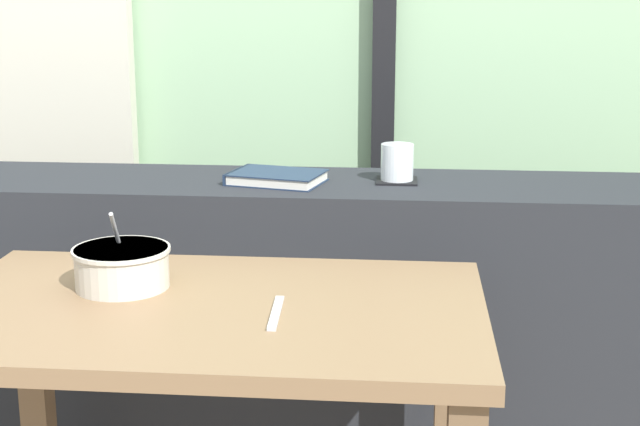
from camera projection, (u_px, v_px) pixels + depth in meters
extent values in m
cube|color=#23262B|center=(283.00, 338.00, 2.42)|extent=(2.80, 0.37, 0.82)
cube|color=brown|center=(39.00, 419.00, 2.12)|extent=(0.06, 0.06, 0.69)
cube|color=#846647|center=(210.00, 313.00, 1.74)|extent=(1.02, 0.63, 0.03)
cube|color=black|center=(397.00, 181.00, 2.31)|extent=(0.10, 0.10, 0.00)
cylinder|color=white|center=(397.00, 162.00, 2.30)|extent=(0.08, 0.08, 0.09)
cylinder|color=orange|center=(397.00, 166.00, 2.30)|extent=(0.07, 0.07, 0.06)
cube|color=#1E2D47|center=(277.00, 182.00, 2.29)|extent=(0.25, 0.20, 0.00)
cube|color=silver|center=(277.00, 177.00, 2.29)|extent=(0.24, 0.19, 0.02)
cube|color=#1E2D47|center=(277.00, 173.00, 2.29)|extent=(0.25, 0.20, 0.00)
cube|color=#1E2D47|center=(237.00, 175.00, 2.33)|extent=(0.04, 0.15, 0.03)
cylinder|color=beige|center=(122.00, 268.00, 1.82)|extent=(0.18, 0.18, 0.08)
cylinder|color=beige|center=(121.00, 250.00, 1.81)|extent=(0.19, 0.19, 0.01)
cylinder|color=#B27038|center=(122.00, 272.00, 1.82)|extent=(0.16, 0.16, 0.06)
cylinder|color=silver|center=(117.00, 237.00, 1.84)|extent=(0.03, 0.12, 0.13)
ellipsoid|color=silver|center=(121.00, 256.00, 1.87)|extent=(0.03, 0.05, 0.01)
cube|color=silver|center=(276.00, 313.00, 1.68)|extent=(0.02, 0.17, 0.01)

